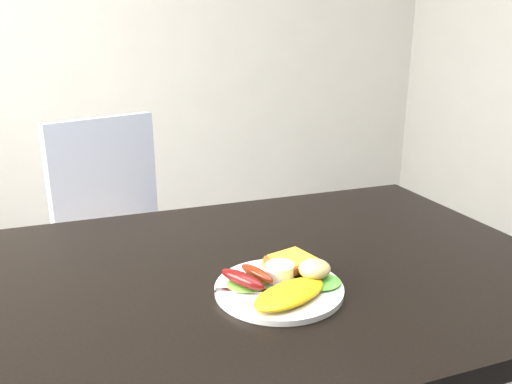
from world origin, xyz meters
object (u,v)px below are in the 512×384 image
dining_chair (115,265)px  plate (279,289)px  dining_table (259,276)px  person (194,180)px

dining_chair → plate: plate is taller
dining_chair → dining_table: bearing=-95.4°
dining_table → dining_chair: 0.85m
dining_chair → person: bearing=-76.8°
dining_chair → person: size_ratio=0.25×
dining_table → plate: 0.11m
person → plate: bearing=85.2°
dining_table → plate: plate is taller
dining_table → plate: (-0.00, -0.11, 0.03)m
person → dining_chair: bearing=-60.9°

